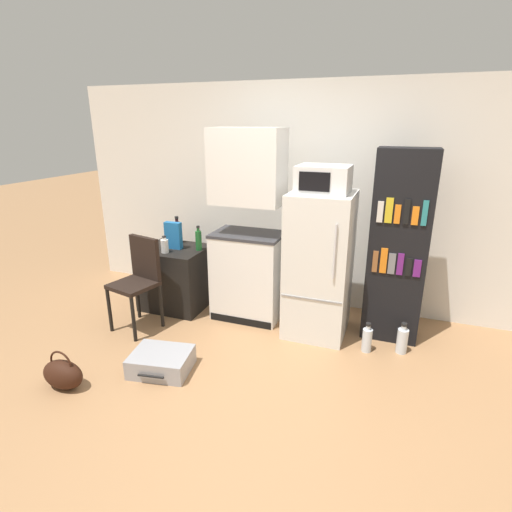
# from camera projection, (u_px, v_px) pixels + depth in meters

# --- Properties ---
(ground_plane) EXTENTS (24.00, 24.00, 0.00)m
(ground_plane) POSITION_uv_depth(u_px,v_px,m) (259.00, 403.00, 3.06)
(ground_plane) COLOR #A3754C
(wall_back) EXTENTS (6.40, 0.10, 2.47)m
(wall_back) POSITION_uv_depth(u_px,v_px,m) (338.00, 200.00, 4.38)
(wall_back) COLOR white
(wall_back) RESTS_ON ground_plane
(side_table) EXTENTS (0.70, 0.61, 0.70)m
(side_table) POSITION_uv_depth(u_px,v_px,m) (176.00, 277.00, 4.59)
(side_table) COLOR black
(side_table) RESTS_ON ground_plane
(kitchen_hutch) EXTENTS (0.74, 0.50, 2.00)m
(kitchen_hutch) POSITION_uv_depth(u_px,v_px,m) (248.00, 234.00, 4.17)
(kitchen_hutch) COLOR white
(kitchen_hutch) RESTS_ON ground_plane
(refrigerator) EXTENTS (0.60, 0.66, 1.43)m
(refrigerator) POSITION_uv_depth(u_px,v_px,m) (319.00, 265.00, 3.92)
(refrigerator) COLOR silver
(refrigerator) RESTS_ON ground_plane
(microwave) EXTENTS (0.47, 0.42, 0.25)m
(microwave) POSITION_uv_depth(u_px,v_px,m) (324.00, 179.00, 3.65)
(microwave) COLOR silver
(microwave) RESTS_ON refrigerator
(bookshelf) EXTENTS (0.53, 0.33, 1.84)m
(bookshelf) POSITION_uv_depth(u_px,v_px,m) (398.00, 248.00, 3.76)
(bookshelf) COLOR black
(bookshelf) RESTS_ON ground_plane
(bottle_wine_dark) EXTENTS (0.08, 0.08, 0.32)m
(bottle_wine_dark) POSITION_uv_depth(u_px,v_px,m) (177.00, 232.00, 4.63)
(bottle_wine_dark) COLOR black
(bottle_wine_dark) RESTS_ON side_table
(bottle_milk_white) EXTENTS (0.08, 0.08, 0.19)m
(bottle_milk_white) POSITION_uv_depth(u_px,v_px,m) (165.00, 246.00, 4.30)
(bottle_milk_white) COLOR white
(bottle_milk_white) RESTS_ON side_table
(bottle_green_tall) EXTENTS (0.07, 0.07, 0.27)m
(bottle_green_tall) POSITION_uv_depth(u_px,v_px,m) (199.00, 240.00, 4.38)
(bottle_green_tall) COLOR #1E6028
(bottle_green_tall) RESTS_ON side_table
(bowl) EXTENTS (0.13, 0.13, 0.04)m
(bowl) POSITION_uv_depth(u_px,v_px,m) (168.00, 240.00, 4.71)
(bowl) COLOR silver
(bowl) RESTS_ON side_table
(cereal_box) EXTENTS (0.19, 0.07, 0.30)m
(cereal_box) POSITION_uv_depth(u_px,v_px,m) (173.00, 235.00, 4.42)
(cereal_box) COLOR #1E66A8
(cereal_box) RESTS_ON side_table
(chair) EXTENTS (0.48, 0.48, 0.95)m
(chair) POSITION_uv_depth(u_px,v_px,m) (139.00, 275.00, 4.06)
(chair) COLOR black
(chair) RESTS_ON ground_plane
(suitcase_large_flat) EXTENTS (0.56, 0.48, 0.17)m
(suitcase_large_flat) POSITION_uv_depth(u_px,v_px,m) (161.00, 362.00, 3.44)
(suitcase_large_flat) COLOR #99999E
(suitcase_large_flat) RESTS_ON ground_plane
(handbag) EXTENTS (0.36, 0.20, 0.33)m
(handbag) POSITION_uv_depth(u_px,v_px,m) (63.00, 374.00, 3.21)
(handbag) COLOR #33190F
(handbag) RESTS_ON ground_plane
(water_bottle_front) EXTENTS (0.09, 0.09, 0.29)m
(water_bottle_front) POSITION_uv_depth(u_px,v_px,m) (367.00, 339.00, 3.72)
(water_bottle_front) COLOR silver
(water_bottle_front) RESTS_ON ground_plane
(water_bottle_middle) EXTENTS (0.10, 0.10, 0.30)m
(water_bottle_middle) POSITION_uv_depth(u_px,v_px,m) (402.00, 340.00, 3.70)
(water_bottle_middle) COLOR silver
(water_bottle_middle) RESTS_ON ground_plane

